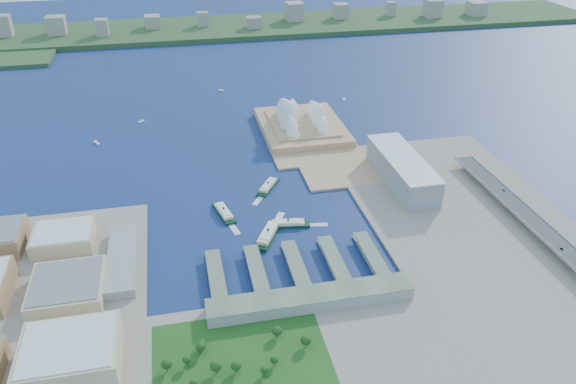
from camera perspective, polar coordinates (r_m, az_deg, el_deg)
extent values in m
plane|color=#101D4D|center=(657.08, -1.87, -4.11)|extent=(3000.00, 3000.00, 0.00)
cube|color=gray|center=(586.82, -25.13, -12.07)|extent=(220.00, 390.00, 3.00)
cube|color=gray|center=(498.82, 2.74, -17.21)|extent=(720.00, 180.00, 3.00)
cube|color=gray|center=(694.23, 18.85, -3.72)|extent=(240.00, 500.00, 3.00)
cube|color=tan|center=(899.84, 1.87, 5.82)|extent=(135.00, 220.00, 3.00)
cube|color=#2D4926|center=(1562.76, -8.70, 16.08)|extent=(2200.00, 260.00, 12.00)
cube|color=gray|center=(764.36, 11.52, 2.23)|extent=(45.00, 155.00, 35.00)
cube|color=gray|center=(548.88, 2.30, -10.83)|extent=(200.00, 28.00, 12.00)
imported|color=slate|center=(670.41, 26.05, -5.20)|extent=(1.31, 3.75, 1.24)
imported|color=slate|center=(761.78, 21.07, 0.19)|extent=(1.92, 4.73, 1.37)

